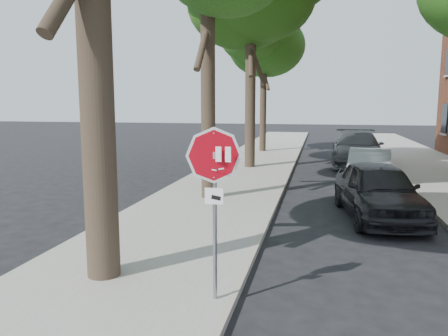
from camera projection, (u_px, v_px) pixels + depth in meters
The scene contains 9 objects.
ground at pixel (261, 310), 6.51m from camera, with size 120.00×120.00×0.00m, color black.
sidewalk_left at pixel (240, 174), 18.62m from camera, with size 4.00×55.00×0.12m, color gray.
curb_left at pixel (288, 176), 18.19m from camera, with size 0.12×55.00×0.13m, color #9E9384.
curb_right at pixel (400, 180), 17.25m from camera, with size 0.12×55.00×0.13m, color #9E9384.
stop_sign at pixel (214, 181), 6.34m from camera, with size 0.76×0.34×2.61m.
tree_far at pixel (264, 34), 26.42m from camera, with size 5.29×4.91×9.33m.
car_a at pixel (378, 190), 11.66m from camera, with size 1.79×4.45×1.52m, color black.
car_b at pixel (369, 168), 16.08m from camera, with size 1.47×4.20×1.39m, color #9C9FA4.
car_c at pixel (357, 148), 21.59m from camera, with size 2.39×5.87×1.70m, color #414245.
Camera 1 is at (0.78, -6.10, 3.06)m, focal length 35.00 mm.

